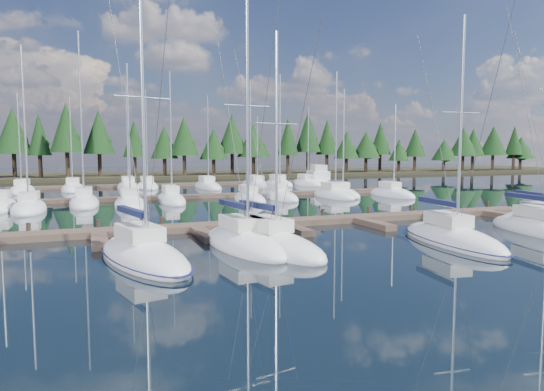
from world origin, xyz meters
name	(u,v)px	position (x,y,z in m)	size (l,w,h in m)	color
ground	(232,207)	(0.00, 30.00, 0.00)	(260.00, 260.00, 0.00)	black
far_shore	(153,175)	(0.00, 90.00, 0.30)	(220.00, 30.00, 0.60)	#2A2717
main_dock	(282,224)	(0.00, 17.36, 0.20)	(44.00, 6.13, 0.90)	brown
back_docks	(191,190)	(0.00, 49.58, 0.20)	(50.00, 21.80, 0.40)	brown
front_sailboat_1	(143,256)	(-10.15, 9.84, 0.28)	(5.15, 9.70, 13.96)	white
front_sailboat_2	(244,243)	(-4.66, 11.17, 0.29)	(3.97, 8.90, 13.81)	white
front_sailboat_3	(272,245)	(-3.44, 10.22, 0.28)	(4.46, 9.24, 12.08)	white
front_sailboat_4	(452,239)	(6.74, 8.22, 0.28)	(3.78, 9.61, 13.33)	white
front_sailboat_5	(542,229)	(14.40, 8.81, 0.31)	(4.18, 9.63, 16.28)	white
back_sailboat_rows	(196,192)	(-0.27, 45.16, 0.26)	(43.62, 33.29, 17.19)	white
motor_yacht_right	(318,181)	(21.32, 55.17, 0.55)	(5.56, 10.68, 5.10)	white
tree_line	(152,139)	(-1.14, 80.21, 7.50)	(184.01, 11.83, 13.06)	black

